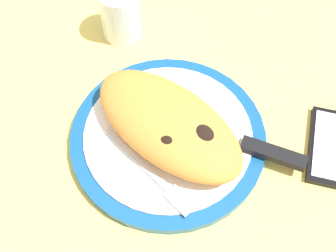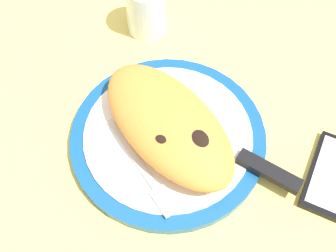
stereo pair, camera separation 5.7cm
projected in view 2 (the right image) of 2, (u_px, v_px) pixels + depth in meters
The scene contains 7 objects.
ground_plane at pixel (168, 145), 61.15cm from camera, with size 150.00×150.00×3.00cm, color #EACC60.
plate at pixel (168, 137), 59.12cm from camera, with size 27.58×27.58×1.82cm.
calzone at pixel (172, 124), 55.91cm from camera, with size 25.51×16.97×5.43cm.
fork at pixel (146, 174), 54.90cm from camera, with size 16.51×4.25×0.40cm.
knife at pixel (249, 161), 55.54cm from camera, with size 18.69×13.22×1.20cm.
smartphone at pixel (335, 176), 56.29cm from camera, with size 13.00×13.59×1.16cm.
water_glass at pixel (146, 11), 68.04cm from camera, with size 6.51×6.51×8.58cm.
Camera 2 is at (26.94, -11.91, 52.16)cm, focal length 44.68 mm.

